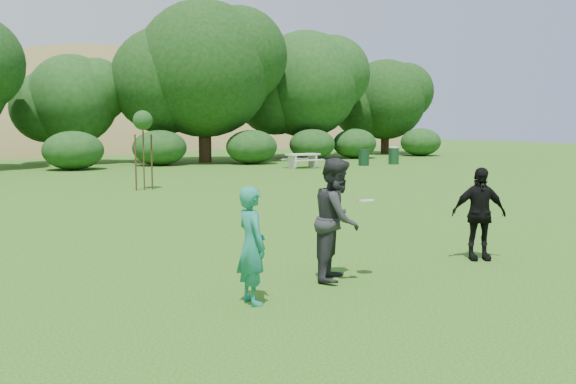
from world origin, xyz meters
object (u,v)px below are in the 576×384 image
at_px(player_teal, 252,245).
at_px(trash_can_lidded, 394,155).
at_px(trash_can_near, 364,158).
at_px(sapling, 143,123).
at_px(player_grey, 337,219).
at_px(picnic_table, 303,158).
at_px(player_black, 479,214).

bearing_deg(player_teal, trash_can_lidded, -40.93).
xyz_separation_m(trash_can_near, sapling, (-14.86, -5.80, 1.97)).
relative_size(player_teal, player_grey, 0.84).
bearing_deg(trash_can_lidded, player_grey, -133.66).
distance_m(player_teal, trash_can_lidded, 29.27).
bearing_deg(picnic_table, trash_can_near, -4.78).
height_order(player_black, trash_can_near, player_black).
distance_m(player_teal, sapling, 15.29).
xyz_separation_m(player_black, trash_can_near, (13.93, 20.26, -0.38)).
relative_size(player_grey, picnic_table, 1.06).
height_order(player_black, sapling, sapling).
distance_m(trash_can_near, trash_can_lidded, 2.21).
bearing_deg(picnic_table, sapling, -150.82).
xyz_separation_m(sapling, picnic_table, (10.96, 6.12, -1.90)).
distance_m(player_grey, trash_can_near, 26.25).
height_order(player_grey, picnic_table, player_grey).
bearing_deg(player_black, picnic_table, 92.96).
bearing_deg(player_grey, player_black, -46.71).
bearing_deg(sapling, trash_can_near, 21.30).
distance_m(player_grey, sapling, 14.49).
relative_size(player_teal, trash_can_near, 1.77).
distance_m(player_teal, picnic_table, 25.55).
bearing_deg(sapling, player_grey, -98.21).
bearing_deg(trash_can_near, player_teal, -132.34).
relative_size(trash_can_near, picnic_table, 0.50).
relative_size(player_black, trash_can_lidded, 1.58).
distance_m(trash_can_near, picnic_table, 3.91).
bearing_deg(sapling, trash_can_lidded, 18.71).
xyz_separation_m(trash_can_near, trash_can_lidded, (2.21, -0.01, 0.09)).
height_order(player_grey, trash_can_lidded, player_grey).
bearing_deg(player_teal, player_black, -82.32).
bearing_deg(player_black, player_teal, -148.01).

